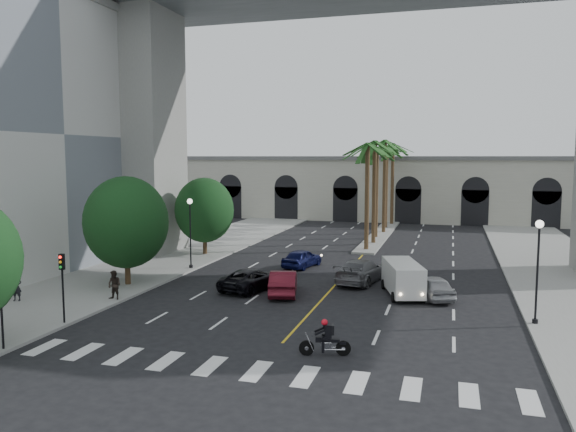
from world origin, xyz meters
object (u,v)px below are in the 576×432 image
object	(u,v)px
traffic_signal_far	(62,276)
pedestrian_b	(114,285)
lamp_post_left_far	(190,227)
car_c	(251,279)
traffic_signal_near	(1,295)
motorcycle_rider	(327,339)
car_d	(361,271)
car_a	(433,287)
pedestrian_a	(17,287)
lamp_post_right	(538,263)
cargo_van	(403,277)
car_b	(283,282)
car_e	(302,258)

from	to	relation	value
traffic_signal_far	pedestrian_b	xyz separation A→B (m)	(-0.20, 4.72, -1.51)
lamp_post_left_far	car_c	bearing A→B (deg)	-35.89
traffic_signal_near	motorcycle_rider	distance (m)	14.13
traffic_signal_far	car_d	distance (m)	18.90
car_a	pedestrian_b	distance (m)	18.80
car_c	pedestrian_a	bearing A→B (deg)	44.12
lamp_post_right	cargo_van	world-z (taller)	lamp_post_right
traffic_signal_far	pedestrian_a	xyz separation A→B (m)	(-5.45, 2.87, -1.54)
motorcycle_rider	traffic_signal_near	bearing A→B (deg)	179.64
traffic_signal_near	pedestrian_b	distance (m)	8.85
car_a	pedestrian_b	world-z (taller)	pedestrian_b
lamp_post_left_far	car_d	world-z (taller)	lamp_post_left_far
lamp_post_left_far	traffic_signal_far	xyz separation A→B (m)	(0.10, -14.50, -0.71)
car_c	cargo_van	distance (m)	9.50
car_b	car_e	xyz separation A→B (m)	(-1.07, 8.47, -0.04)
car_d	car_e	distance (m)	6.46
pedestrian_b	traffic_signal_far	bearing A→B (deg)	-80.76
lamp_post_left_far	car_d	size ratio (longest dim) A/B	0.98
traffic_signal_near	car_c	size ratio (longest dim) A/B	0.75
car_a	cargo_van	size ratio (longest dim) A/B	0.81
lamp_post_left_far	car_b	bearing A→B (deg)	-30.84
car_d	car_e	size ratio (longest dim) A/B	1.30
motorcycle_rider	car_e	distance (m)	19.15
motorcycle_rider	pedestrian_b	bearing A→B (deg)	144.42
lamp_post_left_far	traffic_signal_near	bearing A→B (deg)	-89.69
car_a	car_e	xyz separation A→B (m)	(-9.93, 6.91, 0.01)
motorcycle_rider	car_d	size ratio (longest dim) A/B	0.40
lamp_post_left_far	cargo_van	size ratio (longest dim) A/B	1.05
car_d	car_e	xyz separation A→B (m)	(-5.15, 3.90, -0.08)
car_e	pedestrian_a	distance (m)	19.80
cargo_van	pedestrian_b	bearing A→B (deg)	-175.25
pedestrian_a	car_a	bearing A→B (deg)	5.30
motorcycle_rider	car_b	world-z (taller)	motorcycle_rider
car_c	car_d	xyz separation A→B (m)	(6.41, 4.00, 0.11)
car_b	car_c	world-z (taller)	car_b
lamp_post_left_far	car_d	distance (m)	13.15
car_a	pedestrian_a	size ratio (longest dim) A/B	2.51
traffic_signal_far	motorcycle_rider	distance (m)	13.70
car_d	lamp_post_right	bearing A→B (deg)	154.52
lamp_post_left_far	motorcycle_rider	world-z (taller)	lamp_post_left_far
car_d	pedestrian_a	bearing A→B (deg)	41.84
traffic_signal_far	cargo_van	distance (m)	19.29
cargo_van	pedestrian_a	world-z (taller)	cargo_van
car_b	car_d	distance (m)	6.12
pedestrian_a	car_d	bearing A→B (deg)	17.24
car_b	pedestrian_b	bearing A→B (deg)	12.91
lamp_post_left_far	pedestrian_b	distance (m)	10.03
lamp_post_right	car_a	size ratio (longest dim) A/B	1.29
lamp_post_left_far	car_a	size ratio (longest dim) A/B	1.29
car_a	car_c	world-z (taller)	car_a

